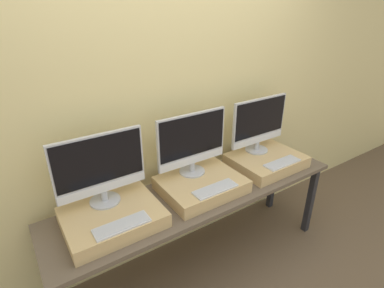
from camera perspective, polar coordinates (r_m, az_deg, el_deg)
ground_plane at (r=2.51m, az=5.73°, el=-25.34°), size 12.00×12.00×0.00m
wall_back at (r=2.22m, az=-3.29°, el=8.48°), size 8.00×0.04×2.60m
workbench at (r=2.24m, az=1.82°, el=-10.29°), size 2.21×0.57×0.70m
wooden_riser_left at (r=1.94m, az=-14.84°, el=-13.37°), size 0.57×0.45×0.09m
monitor_left at (r=1.88m, az=-17.07°, el=-4.29°), size 0.55×0.19×0.46m
keyboard_left at (r=1.79m, az=-13.19°, el=-14.83°), size 0.32×0.11×0.01m
wooden_riser_center at (r=2.18m, az=1.78°, el=-7.75°), size 0.57×0.45×0.09m
monitor_center at (r=2.12m, az=0.02°, el=0.40°), size 0.55×0.19×0.46m
keyboard_center at (r=2.04m, az=4.46°, el=-8.50°), size 0.32×0.11×0.01m
wooden_riser_right at (r=2.57m, az=13.94°, el=-3.09°), size 0.57×0.45×0.09m
monitor_right at (r=2.52m, az=12.67°, el=3.86°), size 0.55×0.19×0.46m
keyboard_right at (r=2.45m, az=16.81°, el=-3.42°), size 0.32×0.11×0.01m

